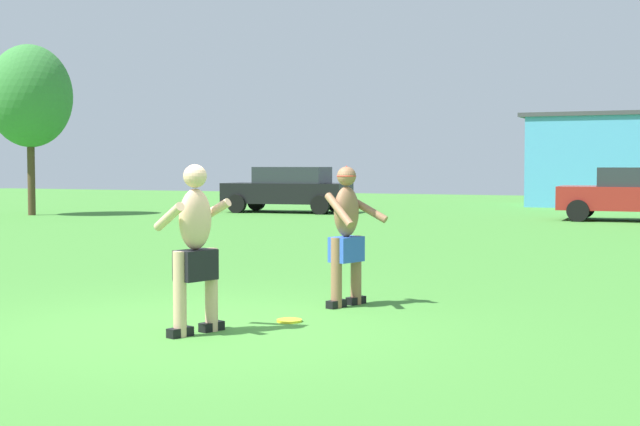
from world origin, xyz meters
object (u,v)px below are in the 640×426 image
car_red_near_post (636,193)px  car_black_far_end (288,189)px  tree_left_field (30,96)px  frisbee (289,321)px  player_with_cap (347,229)px  player_in_black (195,245)px

car_red_near_post → car_black_far_end: (-11.43, 0.18, 0.00)m
car_black_far_end → tree_left_field: tree_left_field is taller
frisbee → tree_left_field: tree_left_field is taller
player_with_cap → car_black_far_end: player_with_cap is taller
car_red_near_post → player_in_black: bearing=-97.6°
player_in_black → car_red_near_post: size_ratio=0.38×
frisbee → tree_left_field: 22.12m
player_with_cap → car_red_near_post: (1.96, 17.93, -0.08)m
frisbee → car_red_near_post: size_ratio=0.06×
player_with_cap → player_in_black: size_ratio=0.99×
car_red_near_post → car_black_far_end: 11.43m
frisbee → tree_left_field: size_ratio=0.05×
player_in_black → frisbee: 1.42m
player_in_black → tree_left_field: bearing=135.6°
player_in_black → car_red_near_post: player_in_black is taller
car_red_near_post → car_black_far_end: same height
player_with_cap → car_black_far_end: size_ratio=0.37×
car_black_far_end → frisbee: bearing=-64.3°
frisbee → car_black_far_end: car_black_far_end is taller
player_with_cap → tree_left_field: bearing=141.3°
tree_left_field → frisbee: bearing=-41.5°
player_in_black → tree_left_field: (-15.75, 15.40, 3.00)m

